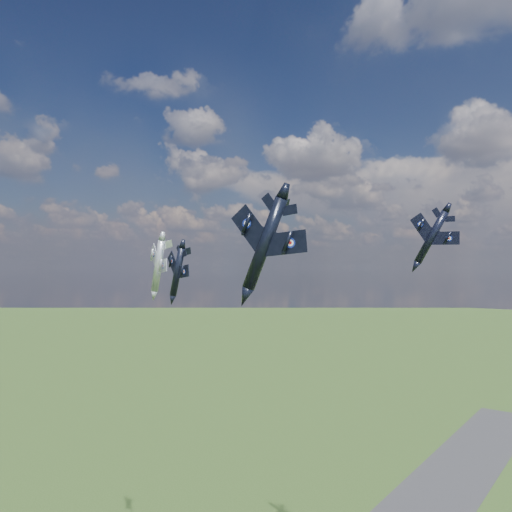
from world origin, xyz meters
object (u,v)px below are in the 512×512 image
Objects in this scene: jet_lead_navy at (177,272)px; jet_high_navy at (431,237)px; jet_right_navy at (265,244)px; jet_left_silver at (158,266)px.

jet_lead_navy is 47.88m from jet_high_navy.
jet_right_navy reaches higher than jet_left_silver.
jet_right_navy is at bearing -8.01° from jet_left_silver.
jet_left_silver is (-13.86, 7.92, 1.10)m from jet_lead_navy.
jet_left_silver is at bearing 167.01° from jet_lead_navy.
jet_high_navy is (33.89, 33.19, 6.50)m from jet_lead_navy.
jet_left_silver is at bearing 140.95° from jet_right_navy.
jet_right_navy is (34.44, -21.10, 3.16)m from jet_lead_navy.
jet_high_navy is 0.95× the size of jet_left_silver.
jet_right_navy is 56.39m from jet_left_silver.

